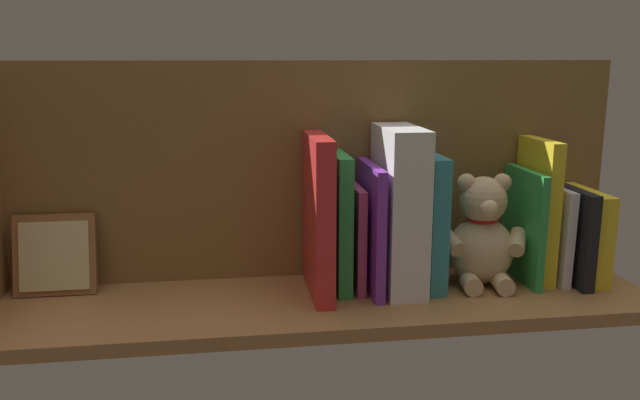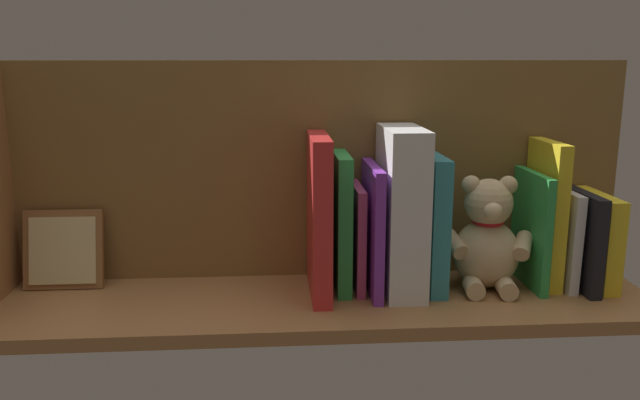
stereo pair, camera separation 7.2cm
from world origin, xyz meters
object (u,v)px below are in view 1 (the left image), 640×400
at_px(teddy_bear, 482,236).
at_px(picture_frame_leaning, 55,255).
at_px(dictionary_thick_white, 399,209).
at_px(book_0, 583,234).

height_order(teddy_bear, picture_frame_leaning, teddy_bear).
distance_m(dictionary_thick_white, picture_frame_leaning, 0.58).
distance_m(teddy_bear, dictionary_thick_white, 0.16).
distance_m(book_0, teddy_bear, 0.19).
relative_size(dictionary_thick_white, picture_frame_leaning, 2.05).
relative_size(book_0, picture_frame_leaning, 1.18).
bearing_deg(book_0, dictionary_thick_white, 1.25).
bearing_deg(picture_frame_leaning, dictionary_thick_white, 174.33).
relative_size(teddy_bear, picture_frame_leaning, 1.44).
relative_size(book_0, dictionary_thick_white, 0.58).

